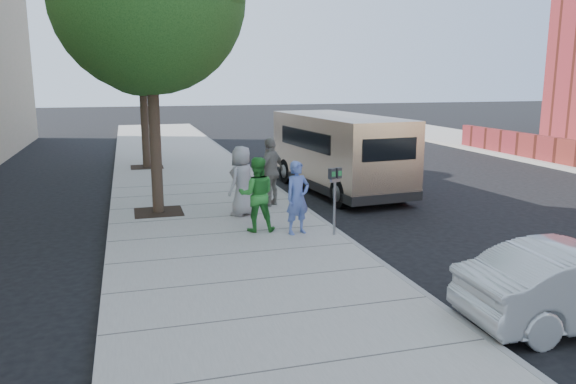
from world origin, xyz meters
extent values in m
plane|color=black|center=(0.00, 0.00, 0.00)|extent=(120.00, 120.00, 0.00)
cube|color=gray|center=(-1.00, 0.00, 0.07)|extent=(5.00, 60.00, 0.15)
cube|color=gray|center=(1.44, 0.00, 0.07)|extent=(0.12, 60.00, 0.16)
cube|color=black|center=(-2.30, 2.40, 0.15)|extent=(1.20, 1.20, 0.01)
cylinder|color=#38281E|center=(-2.30, 2.40, 2.13)|extent=(0.28, 0.28, 3.96)
cube|color=black|center=(-2.30, 10.00, 0.15)|extent=(1.20, 1.20, 0.01)
cylinder|color=#38281E|center=(-2.30, 10.00, 1.91)|extent=(0.28, 0.28, 3.52)
sphere|color=#184316|center=(-2.30, 10.00, 4.71)|extent=(3.80, 3.80, 3.80)
sphere|color=#184316|center=(-1.70, 9.60, 5.21)|extent=(2.85, 2.85, 2.85)
sphere|color=#184316|center=(-2.80, 10.50, 5.01)|extent=(2.66, 2.66, 2.66)
cylinder|color=gray|center=(1.25, -0.79, 0.73)|extent=(0.06, 0.06, 1.16)
cube|color=gray|center=(1.25, -0.79, 1.36)|extent=(0.24, 0.13, 0.08)
cube|color=#2D2D30|center=(1.17, -0.82, 1.50)|extent=(0.15, 0.14, 0.23)
cube|color=#2D2D30|center=(1.33, -0.76, 1.50)|extent=(0.15, 0.14, 0.23)
cube|color=tan|center=(3.30, 4.26, 1.30)|extent=(2.71, 5.99, 2.14)
cube|color=tan|center=(2.99, 7.42, 0.76)|extent=(2.03, 0.78, 0.91)
cube|color=black|center=(3.58, 1.36, 1.67)|extent=(1.61, 0.18, 0.59)
cylinder|color=black|center=(2.17, 6.08, 0.41)|extent=(0.36, 0.84, 0.82)
cylinder|color=black|center=(4.05, 6.26, 0.41)|extent=(0.36, 0.84, 0.82)
cylinder|color=black|center=(2.55, 2.15, 0.41)|extent=(0.36, 0.84, 0.82)
cylinder|color=black|center=(4.44, 2.33, 0.41)|extent=(0.36, 0.84, 0.82)
imported|color=#546BB3|center=(0.51, -0.47, 0.95)|extent=(0.67, 0.54, 1.60)
imported|color=#2D8B32|center=(-0.29, -0.02, 0.98)|extent=(0.91, 0.76, 1.66)
imported|color=#99999B|center=(-0.31, 1.52, 1.01)|extent=(0.98, 0.98, 1.72)
imported|color=gray|center=(0.64, 2.36, 1.06)|extent=(1.08, 1.04, 1.81)
camera|label=1|loc=(-2.97, -11.82, 3.51)|focal=35.00mm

